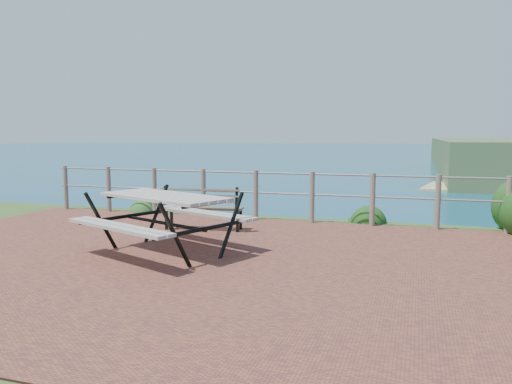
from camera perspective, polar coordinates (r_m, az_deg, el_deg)
ground at (r=7.07m, az=-8.55°, el=-7.63°), size 10.00×7.00×0.12m
ocean at (r=206.15m, az=17.29°, el=5.78°), size 1200.00×1200.00×0.00m
safety_railing at (r=10.03m, az=-0.02°, el=-0.04°), size 9.40×0.10×1.00m
picnic_table at (r=7.32m, az=-10.40°, el=-2.87°), size 2.17×1.63×0.85m
park_bench at (r=9.03m, az=-6.03°, el=-1.08°), size 1.46×0.54×0.80m
shrub_lip_west at (r=11.63m, az=-11.34°, el=-2.11°), size 0.69×0.69×0.40m
shrub_lip_east at (r=10.38m, az=12.30°, el=-3.16°), size 0.80×0.80×0.55m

